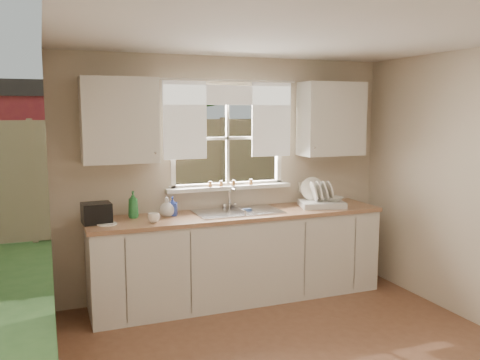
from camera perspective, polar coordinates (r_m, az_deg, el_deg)
name	(u,v)px	position (r m, az deg, el deg)	size (l,w,h in m)	color
room_walls	(330,213)	(3.58, 10.04, -3.70)	(3.62, 4.02, 2.50)	beige
ceiling	(329,27)	(3.61, 9.98, 16.57)	(3.60, 4.00, 0.02)	silver
window	(228,154)	(5.40, -1.35, 2.95)	(1.38, 0.16, 1.06)	white
curtains	(230,111)	(5.33, -1.18, 7.71)	(1.50, 0.03, 0.81)	white
base_cabinets	(239,258)	(5.30, -0.12, -8.72)	(3.00, 0.62, 0.87)	silver
countertop	(239,215)	(5.19, -0.12, -3.90)	(3.04, 0.65, 0.04)	#A17250
upper_cabinet_left	(119,120)	(4.93, -13.40, 6.52)	(0.70, 0.33, 0.80)	silver
upper_cabinet_right	(331,119)	(5.72, 10.22, 6.76)	(0.70, 0.33, 0.80)	silver
wall_outlet	(302,187)	(5.79, 6.93, -0.81)	(0.08, 0.01, 0.12)	beige
sill_jars	(229,183)	(5.37, -1.22, -0.35)	(0.50, 0.04, 0.06)	brown
backyard	(154,41)	(11.82, -9.68, 15.10)	(20.00, 10.00, 6.13)	#335421
sink	(238,219)	(5.23, -0.25, -4.39)	(0.88, 0.52, 0.40)	#B7B7BC
dish_rack	(321,200)	(5.56, 9.10, -2.27)	(0.54, 0.46, 0.31)	silver
bowl	(334,199)	(5.58, 10.52, -2.10)	(0.19, 0.19, 0.05)	silver
soap_bottle_a	(133,205)	(5.01, -11.91, -2.71)	(0.10, 0.10, 0.26)	#2C863E
soap_bottle_b	(173,206)	(5.07, -7.58, -2.93)	(0.09, 0.09, 0.19)	#324CBB
soap_bottle_c	(167,207)	(5.04, -8.21, -2.98)	(0.15, 0.15, 0.19)	beige
saucer	(107,224)	(4.80, -14.72, -4.79)	(0.18, 0.18, 0.01)	white
cup	(154,218)	(4.80, -9.65, -4.20)	(0.11, 0.11, 0.09)	white
black_appliance	(97,213)	(4.87, -15.81, -3.59)	(0.26, 0.22, 0.19)	black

